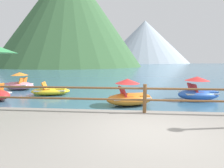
% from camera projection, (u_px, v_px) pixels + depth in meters
% --- Properties ---
extents(ground_plane, '(200.00, 200.00, 0.00)m').
position_uv_depth(ground_plane, '(131.00, 69.00, 44.12)').
color(ground_plane, '#38607A').
extents(dock_railing, '(23.92, 0.12, 0.95)m').
position_uv_depth(dock_railing, '(145.00, 95.00, 6.00)').
color(dock_railing, brown).
rests_on(dock_railing, promenade_dock).
extents(pedal_boat_0, '(2.51, 1.86, 1.27)m').
position_uv_depth(pedal_boat_0, '(129.00, 96.00, 8.70)').
color(pedal_boat_0, orange).
rests_on(pedal_boat_0, ground).
extents(pedal_boat_2, '(2.39, 1.65, 1.27)m').
position_uv_depth(pedal_boat_2, '(198.00, 92.00, 9.88)').
color(pedal_boat_2, blue).
rests_on(pedal_boat_2, ground).
extents(pedal_boat_3, '(2.50, 1.59, 0.81)m').
position_uv_depth(pedal_boat_3, '(51.00, 91.00, 11.32)').
color(pedal_boat_3, yellow).
rests_on(pedal_boat_3, ground).
extents(pedal_boat_5, '(2.17, 1.28, 1.27)m').
position_uv_depth(pedal_boat_5, '(19.00, 84.00, 13.35)').
color(pedal_boat_5, pink).
rests_on(pedal_boat_5, ground).
extents(cliff_headland, '(51.47, 51.47, 36.56)m').
position_uv_depth(cliff_headland, '(75.00, 19.00, 66.50)').
color(cliff_headland, '#386038').
rests_on(cliff_headland, ground).
extents(distant_peak, '(68.63, 68.63, 33.25)m').
position_uv_depth(distant_peak, '(145.00, 42.00, 145.13)').
color(distant_peak, '#9EADBC').
rests_on(distant_peak, ground).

